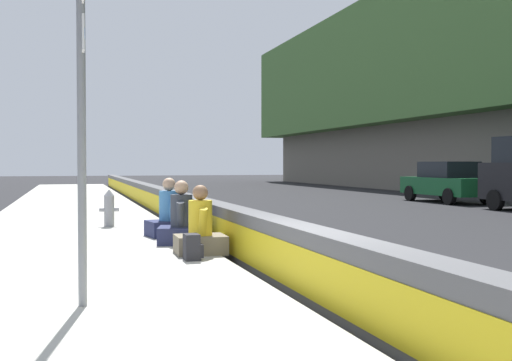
{
  "coord_description": "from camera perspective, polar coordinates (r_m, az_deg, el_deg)",
  "views": [
    {
      "loc": [
        -6.97,
        2.78,
        1.62
      ],
      "look_at": [
        6.32,
        -1.17,
        1.25
      ],
      "focal_mm": 44.03,
      "sensor_mm": 36.0,
      "label": 1
    }
  ],
  "objects": [
    {
      "name": "parked_car_fourth",
      "position": [
        27.37,
        16.98,
        -0.12
      ],
      "size": [
        4.52,
        1.99,
        1.71
      ],
      "color": "#145128",
      "rests_on": "ground_plane"
    },
    {
      "name": "seated_person_foreground",
      "position": [
        10.38,
        -5.08,
        -4.7
      ],
      "size": [
        0.72,
        0.83,
        1.13
      ],
      "color": "#706651",
      "rests_on": "sidewalk_strip"
    },
    {
      "name": "seated_person_rear",
      "position": [
        12.94,
        -7.89,
        -3.39
      ],
      "size": [
        0.86,
        0.97,
        1.19
      ],
      "color": "#23284C",
      "rests_on": "sidewalk_strip"
    },
    {
      "name": "route_sign_post",
      "position": [
        6.76,
        -15.54,
        6.5
      ],
      "size": [
        0.44,
        0.09,
        3.6
      ],
      "color": "gray",
      "rests_on": "sidewalk_strip"
    },
    {
      "name": "ground_plane",
      "position": [
        7.68,
        5.16,
        -10.65
      ],
      "size": [
        160.0,
        160.0,
        0.0
      ],
      "primitive_type": "plane",
      "color": "#232326",
      "rests_on": "ground"
    },
    {
      "name": "jersey_barrier",
      "position": [
        7.6,
        5.14,
        -7.52
      ],
      "size": [
        76.0,
        0.45,
        0.85
      ],
      "color": "#545456",
      "rests_on": "ground_plane"
    },
    {
      "name": "fire_hydrant",
      "position": [
        15.23,
        -13.2,
        -2.39
      ],
      "size": [
        0.26,
        0.46,
        0.88
      ],
      "color": "gray",
      "rests_on": "sidewalk_strip"
    },
    {
      "name": "sidewalk_strip",
      "position": [
        7.14,
        -15.39,
        -11.05
      ],
      "size": [
        80.0,
        4.4,
        0.14
      ],
      "primitive_type": "cube",
      "color": "#B5B2A8",
      "rests_on": "ground_plane"
    },
    {
      "name": "seated_person_middle",
      "position": [
        11.7,
        -6.79,
        -3.94
      ],
      "size": [
        0.89,
        0.98,
        1.17
      ],
      "color": "#23284C",
      "rests_on": "sidewalk_strip"
    },
    {
      "name": "backpack",
      "position": [
        9.74,
        -5.8,
        -6.06
      ],
      "size": [
        0.32,
        0.28,
        0.4
      ],
      "color": "#232328",
      "rests_on": "sidewalk_strip"
    }
  ]
}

